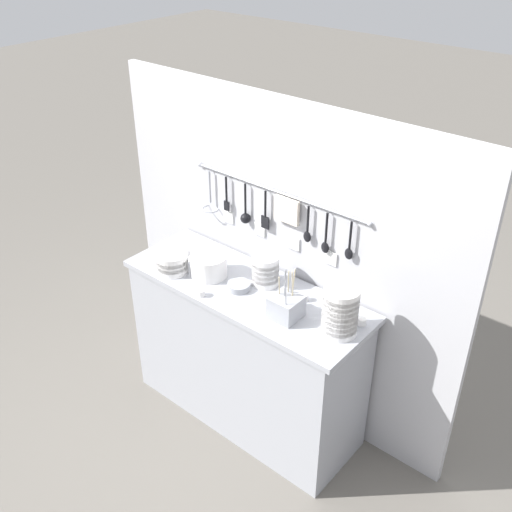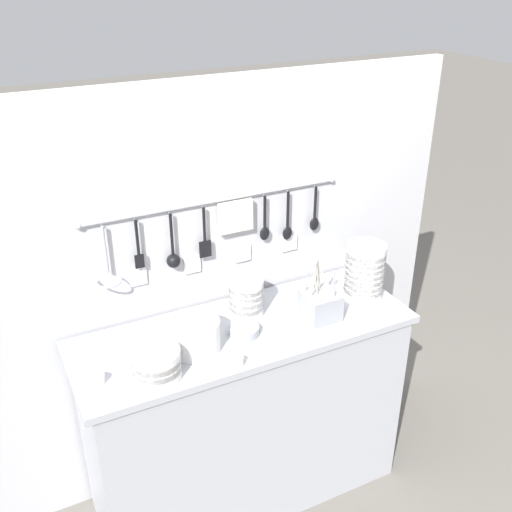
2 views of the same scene
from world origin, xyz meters
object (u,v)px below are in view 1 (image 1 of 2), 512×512
Objects in this scene: bowl_stack_nested_right at (265,270)px; cup_centre at (362,322)px; steel_mixing_bowl at (239,286)px; bowl_stack_wide_centre at (341,310)px; cup_front_right at (201,293)px; cup_edge_far at (304,297)px; plate_stack at (209,265)px; cup_back_right at (187,252)px; bowl_stack_back_corner at (172,262)px; cup_mid_row at (156,252)px; cutlery_caddy at (286,307)px.

cup_centre is at bearing 2.29° from bowl_stack_nested_right.
steel_mixing_bowl is at bearing -166.82° from cup_centre.
bowl_stack_nested_right is 0.68× the size of bowl_stack_wide_centre.
cup_centre is at bearing 23.17° from cup_front_right.
cup_edge_far is at bearing 23.09° from steel_mixing_bowl.
bowl_stack_nested_right is at bearing 59.20° from cup_front_right.
steel_mixing_bowl is (0.21, 0.00, -0.04)m from plate_stack.
cup_back_right is at bearing 178.27° from bowl_stack_wide_centre.
bowl_stack_nested_right is 3.98× the size of cup_edge_far.
cup_edge_far is at bearing 1.85° from bowl_stack_nested_right.
bowl_stack_nested_right is 3.98× the size of cup_front_right.
bowl_stack_back_corner is 0.51m from bowl_stack_nested_right.
steel_mixing_bowl is at bearing 58.13° from cup_front_right.
bowl_stack_wide_centre is 1.17m from cup_mid_row.
bowl_stack_wide_centre is 1.25× the size of plate_stack.
cup_back_right is at bearing -173.64° from bowl_stack_nested_right.
plate_stack is 0.53m from cutlery_caddy.
cup_mid_row and cup_front_right have the same top height.
bowl_stack_wide_centre is at bearing -1.73° from cup_back_right.
cup_mid_row is at bearing 163.68° from bowl_stack_back_corner.
bowl_stack_wide_centre reaches higher than cup_mid_row.
bowl_stack_nested_right is 0.53m from cup_back_right.
plate_stack is at bearing 121.83° from cup_front_right.
cup_back_right is 0.42m from cup_front_right.
bowl_stack_wide_centre reaches higher than steel_mixing_bowl.
bowl_stack_back_corner is at bearing -171.90° from bowl_stack_wide_centre.
bowl_stack_wide_centre is 5.85× the size of cup_edge_far.
bowl_stack_back_corner reaches higher than cup_mid_row.
cup_front_right is at bearing -14.75° from cup_mid_row.
steel_mixing_bowl is 2.87× the size of cup_edge_far.
bowl_stack_wide_centre is 0.79m from plate_stack.
cutlery_caddy is 6.20× the size of cup_front_right.
cup_back_right is 0.77m from cup_edge_far.
cup_centre is at bearing 13.74° from bowl_stack_back_corner.
bowl_stack_back_corner is 0.98m from bowl_stack_wide_centre.
bowl_stack_nested_right is 0.31m from plate_stack.
bowl_stack_back_corner is at bearing -151.48° from plate_stack.
cup_back_right is 1.00× the size of cup_edge_far.
plate_stack is at bearing -177.00° from bowl_stack_wide_centre.
cutlery_caddy is 6.20× the size of cup_edge_far.
bowl_stack_back_corner reaches higher than cup_front_right.
bowl_stack_nested_right is at bearing -177.71° from cup_centre.
cup_mid_row reaches higher than steel_mixing_bowl.
cup_front_right is (-0.43, -0.14, -0.04)m from cutlery_caddy.
cup_front_right is (0.34, -0.24, 0.00)m from cup_back_right.
cup_back_right is at bearing 145.41° from cup_front_right.
steel_mixing_bowl is 0.33m from cutlery_caddy.
cup_mid_row and cup_back_right have the same top height.
cup_back_right and cup_centre have the same top height.
cup_mid_row is at bearing -179.19° from cutlery_caddy.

